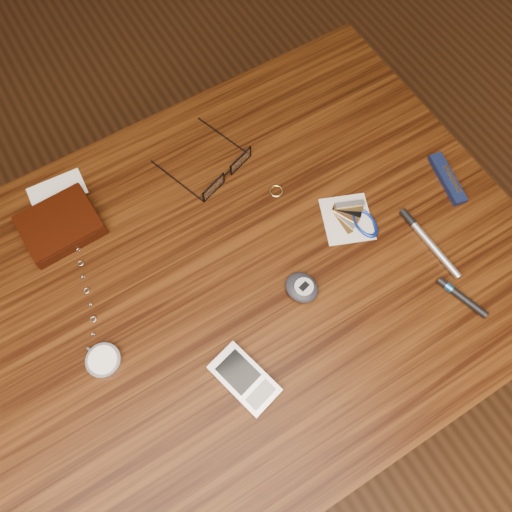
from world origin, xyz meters
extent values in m
plane|color=#472814|center=(0.00, 0.00, 0.00)|extent=(3.80, 3.80, 0.00)
cube|color=#3A1D09|center=(0.00, 0.00, 0.73)|extent=(1.00, 0.70, 0.03)
cylinder|color=#4C2814|center=(0.45, -0.30, 0.36)|extent=(0.05, 0.05, 0.71)
cylinder|color=#4C2814|center=(0.45, 0.30, 0.36)|extent=(0.05, 0.05, 0.71)
cube|color=black|center=(-0.17, 0.22, 0.76)|extent=(0.12, 0.10, 0.02)
cube|color=black|center=(-0.17, 0.22, 0.77)|extent=(0.12, 0.10, 0.00)
cube|color=white|center=(-0.15, 0.29, 0.75)|extent=(0.10, 0.06, 0.00)
cube|color=black|center=(0.08, 0.15, 0.76)|extent=(0.05, 0.02, 0.03)
cube|color=white|center=(0.08, 0.15, 0.76)|extent=(0.05, 0.02, 0.02)
cylinder|color=black|center=(0.03, 0.20, 0.75)|extent=(0.04, 0.12, 0.00)
cube|color=black|center=(0.14, 0.17, 0.76)|extent=(0.05, 0.02, 0.03)
cube|color=white|center=(0.14, 0.17, 0.76)|extent=(0.05, 0.02, 0.02)
cylinder|color=black|center=(0.15, 0.24, 0.75)|extent=(0.04, 0.12, 0.00)
cube|color=black|center=(0.11, 0.16, 0.77)|extent=(0.02, 0.01, 0.00)
torus|color=#D1B85F|center=(0.17, 0.10, 0.75)|extent=(0.03, 0.03, 0.00)
cylinder|color=silver|center=(-0.20, -0.02, 0.76)|extent=(0.05, 0.05, 0.01)
cylinder|color=white|center=(-0.20, -0.02, 0.76)|extent=(0.04, 0.04, 0.00)
cylinder|color=silver|center=(-0.21, 0.01, 0.76)|extent=(0.01, 0.01, 0.01)
torus|color=silver|center=(-0.20, 0.03, 0.75)|extent=(0.01, 0.01, 0.01)
torus|color=silver|center=(-0.19, 0.05, 0.75)|extent=(0.01, 0.01, 0.00)
torus|color=silver|center=(-0.18, 0.07, 0.75)|extent=(0.01, 0.01, 0.01)
torus|color=silver|center=(-0.18, 0.10, 0.75)|extent=(0.01, 0.01, 0.00)
torus|color=silver|center=(-0.18, 0.12, 0.75)|extent=(0.01, 0.01, 0.01)
torus|color=silver|center=(-0.17, 0.14, 0.75)|extent=(0.01, 0.01, 0.00)
torus|color=silver|center=(-0.16, 0.17, 0.75)|extent=(0.01, 0.00, 0.01)
torus|color=silver|center=(-0.16, 0.19, 0.75)|extent=(0.01, 0.01, 0.00)
torus|color=silver|center=(-0.16, 0.22, 0.75)|extent=(0.01, 0.01, 0.01)
torus|color=silver|center=(-0.17, 0.24, 0.75)|extent=(0.01, 0.01, 0.00)
torus|color=silver|center=(-0.18, 0.26, 0.75)|extent=(0.01, 0.01, 0.01)
torus|color=silver|center=(-0.19, 0.28, 0.75)|extent=(0.01, 0.01, 0.00)
cube|color=#B3B4B8|center=(-0.04, -0.15, 0.76)|extent=(0.08, 0.11, 0.01)
cube|color=black|center=(-0.04, -0.14, 0.76)|extent=(0.05, 0.06, 0.00)
cube|color=gray|center=(-0.03, -0.18, 0.76)|extent=(0.05, 0.03, 0.00)
ellipsoid|color=black|center=(0.11, -0.07, 0.76)|extent=(0.06, 0.06, 0.02)
cylinder|color=#A8ABB0|center=(0.11, -0.08, 0.77)|extent=(0.03, 0.03, 0.00)
cube|color=black|center=(0.11, -0.08, 0.77)|extent=(0.02, 0.01, 0.00)
cube|color=silver|center=(0.24, -0.01, 0.75)|extent=(0.11, 0.11, 0.00)
torus|color=#1030B2|center=(0.26, -0.03, 0.75)|extent=(0.05, 0.05, 0.01)
cube|color=#AC813D|center=(0.23, -0.01, 0.75)|extent=(0.01, 0.05, 0.00)
cube|color=silver|center=(0.24, -0.01, 0.75)|extent=(0.02, 0.05, 0.00)
cube|color=#A26C39|center=(0.24, 0.00, 0.76)|extent=(0.03, 0.05, 0.00)
cube|color=black|center=(0.25, 0.00, 0.76)|extent=(0.04, 0.04, 0.00)
cube|color=#AC813D|center=(0.25, 0.00, 0.76)|extent=(0.05, 0.04, 0.00)
cube|color=silver|center=(0.26, 0.01, 0.76)|extent=(0.05, 0.03, 0.00)
cube|color=#0E1B34|center=(0.43, -0.04, 0.76)|extent=(0.04, 0.10, 0.01)
cube|color=silver|center=(0.43, -0.04, 0.76)|extent=(0.02, 0.06, 0.00)
cylinder|color=silver|center=(0.33, -0.12, 0.76)|extent=(0.01, 0.14, 0.01)
cylinder|color=black|center=(0.33, -0.06, 0.76)|extent=(0.01, 0.03, 0.01)
cylinder|color=black|center=(0.31, -0.22, 0.76)|extent=(0.04, 0.09, 0.01)
cylinder|color=#1F5E9A|center=(0.30, -0.19, 0.76)|extent=(0.02, 0.01, 0.01)
camera|label=1|loc=(-0.09, -0.26, 1.49)|focal=35.00mm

